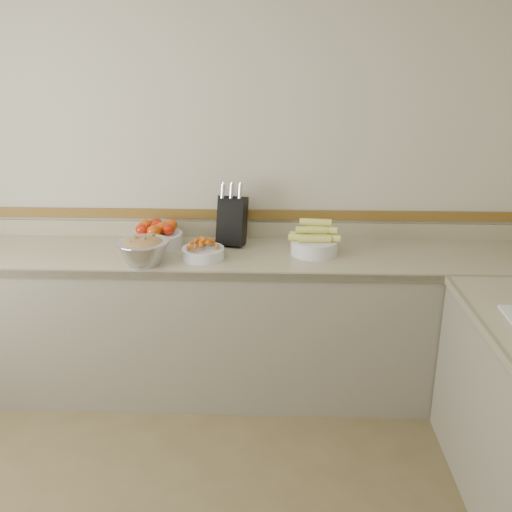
{
  "coord_description": "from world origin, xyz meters",
  "views": [
    {
      "loc": [
        0.45,
        -1.48,
        2.01
      ],
      "look_at": [
        0.35,
        1.35,
        1.0
      ],
      "focal_mm": 40.0,
      "sensor_mm": 36.0,
      "label": 1
    }
  ],
  "objects_px": {
    "cherry_tomato_bowl": "(203,251)",
    "rhubarb_bowl": "(143,250)",
    "knife_block": "(232,219)",
    "corn_bowl": "(314,243)",
    "tomato_bowl": "(157,235)"
  },
  "relations": [
    {
      "from": "knife_block",
      "to": "rhubarb_bowl",
      "type": "distance_m",
      "value": 0.6
    },
    {
      "from": "knife_block",
      "to": "corn_bowl",
      "type": "bearing_deg",
      "value": -17.59
    },
    {
      "from": "knife_block",
      "to": "rhubarb_bowl",
      "type": "relative_size",
      "value": 1.34
    },
    {
      "from": "rhubarb_bowl",
      "to": "tomato_bowl",
      "type": "bearing_deg",
      "value": 88.19
    },
    {
      "from": "corn_bowl",
      "to": "rhubarb_bowl",
      "type": "height_order",
      "value": "corn_bowl"
    },
    {
      "from": "tomato_bowl",
      "to": "cherry_tomato_bowl",
      "type": "xyz_separation_m",
      "value": [
        0.31,
        -0.21,
        -0.02
      ]
    },
    {
      "from": "corn_bowl",
      "to": "rhubarb_bowl",
      "type": "distance_m",
      "value": 0.98
    },
    {
      "from": "knife_block",
      "to": "cherry_tomato_bowl",
      "type": "xyz_separation_m",
      "value": [
        -0.15,
        -0.27,
        -0.11
      ]
    },
    {
      "from": "knife_block",
      "to": "rhubarb_bowl",
      "type": "height_order",
      "value": "knife_block"
    },
    {
      "from": "knife_block",
      "to": "corn_bowl",
      "type": "xyz_separation_m",
      "value": [
        0.49,
        -0.16,
        -0.09
      ]
    },
    {
      "from": "cherry_tomato_bowl",
      "to": "rhubarb_bowl",
      "type": "xyz_separation_m",
      "value": [
        -0.32,
        -0.11,
        0.04
      ]
    },
    {
      "from": "cherry_tomato_bowl",
      "to": "rhubarb_bowl",
      "type": "distance_m",
      "value": 0.34
    },
    {
      "from": "tomato_bowl",
      "to": "rhubarb_bowl",
      "type": "xyz_separation_m",
      "value": [
        -0.01,
        -0.32,
        0.02
      ]
    },
    {
      "from": "cherry_tomato_bowl",
      "to": "knife_block",
      "type": "bearing_deg",
      "value": 60.89
    },
    {
      "from": "tomato_bowl",
      "to": "rhubarb_bowl",
      "type": "relative_size",
      "value": 1.07
    }
  ]
}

